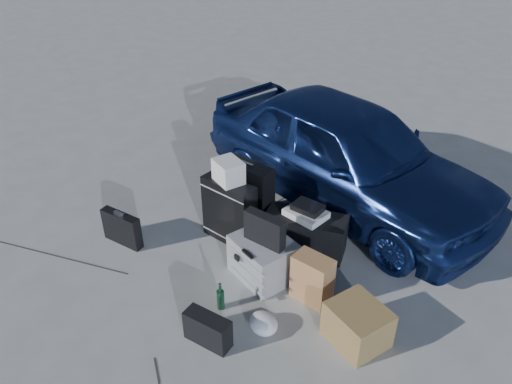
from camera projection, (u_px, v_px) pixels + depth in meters
ground at (197, 290)px, 4.44m from camera, size 60.00×60.00×0.00m
car at (346, 153)px, 5.39m from camera, size 3.67×2.06×1.18m
pelican_case at (264, 258)px, 4.51m from camera, size 0.64×0.58×0.39m
laptop_bag at (265, 230)px, 4.31m from camera, size 0.39×0.10×0.29m
briefcase at (122, 228)px, 4.93m from camera, size 0.45×0.14×0.34m
suitcase_left at (247, 196)px, 5.08m from camera, size 0.57×0.22×0.73m
suitcase_right at (229, 211)px, 4.90m from camera, size 0.57×0.23×0.67m
white_carton at (228, 171)px, 4.67m from camera, size 0.33×0.30×0.22m
duffel_bag at (305, 233)px, 4.83m from camera, size 0.84×0.56×0.39m
flat_box_white at (306, 213)px, 4.72m from camera, size 0.40×0.32×0.06m
flat_box_black at (308, 207)px, 4.70m from camera, size 0.28×0.20×0.06m
kraft_bag at (312, 279)px, 4.24m from camera, size 0.34×0.21×0.44m
cardboard_box at (357, 325)px, 3.88m from camera, size 0.54×0.51×0.33m
plastic_bag at (263, 323)px, 4.02m from camera, size 0.32×0.30×0.14m
messenger_bag at (208, 329)px, 3.88m from camera, size 0.39×0.18×0.27m
green_bottle at (220, 297)px, 4.19m from camera, size 0.07×0.07×0.26m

